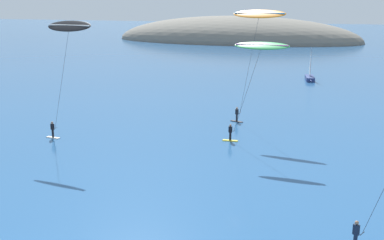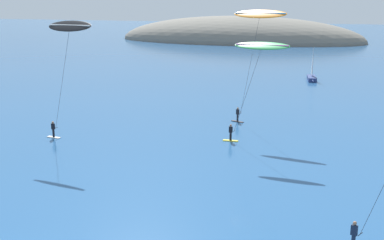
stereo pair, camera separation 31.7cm
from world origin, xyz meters
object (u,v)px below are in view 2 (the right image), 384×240
Objects in this scene: kitesurfer_black at (68,35)px; sailboat_near at (312,77)px; kitesurfer_green at (259,53)px; kitesurfer_orange at (259,21)px.

sailboat_near is at bearing 69.38° from kitesurfer_black.
kitesurfer_black is 18.00m from kitesurfer_green.
kitesurfer_black reaches higher than kitesurfer_green.
kitesurfer_green is at bearing -90.53° from sailboat_near.
kitesurfer_orange is at bearing -93.87° from sailboat_near.
kitesurfer_black is 0.93× the size of kitesurfer_orange.
kitesurfer_black is at bearing -139.66° from kitesurfer_orange.
kitesurfer_black is (-17.51, -46.55, 9.76)m from sailboat_near.
sailboat_near is at bearing 86.13° from kitesurfer_orange.
sailboat_near is at bearing 89.47° from kitesurfer_green.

